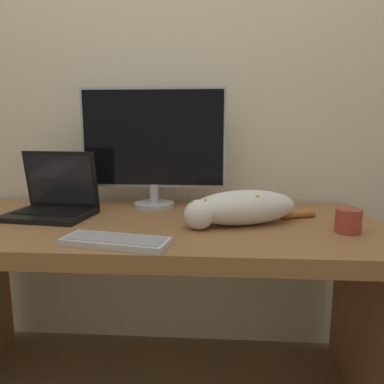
% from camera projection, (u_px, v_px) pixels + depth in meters
% --- Properties ---
extents(wall_back, '(6.40, 0.06, 2.60)m').
position_uv_depth(wall_back, '(167.00, 88.00, 1.81)').
color(wall_back, beige).
rests_on(wall_back, ground_plane).
extents(desk, '(1.76, 0.78, 0.75)m').
position_uv_depth(desk, '(154.00, 256.00, 1.49)').
color(desk, olive).
rests_on(desk, ground_plane).
extents(monitor, '(0.65, 0.18, 0.54)m').
position_uv_depth(monitor, '(153.00, 144.00, 1.68)').
color(monitor, '#B2B2B7').
rests_on(monitor, desk).
extents(laptop, '(0.36, 0.29, 0.26)m').
position_uv_depth(laptop, '(53.00, 203.00, 1.55)').
color(laptop, black).
rests_on(laptop, desk).
extents(external_keyboard, '(0.36, 0.19, 0.02)m').
position_uv_depth(external_keyboard, '(116.00, 241.00, 1.18)').
color(external_keyboard, '#BCBCC1').
rests_on(external_keyboard, desk).
extents(cat, '(0.53, 0.30, 0.13)m').
position_uv_depth(cat, '(240.00, 207.00, 1.41)').
color(cat, silver).
rests_on(cat, desk).
extents(coffee_mug, '(0.09, 0.09, 0.08)m').
position_uv_depth(coffee_mug, '(348.00, 221.00, 1.31)').
color(coffee_mug, '#9E382D').
rests_on(coffee_mug, desk).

